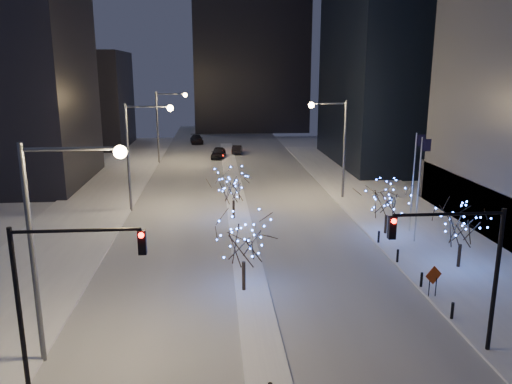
{
  "coord_description": "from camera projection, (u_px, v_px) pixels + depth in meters",
  "views": [
    {
      "loc": [
        -2.07,
        -18.97,
        12.85
      ],
      "look_at": [
        0.62,
        13.08,
        5.0
      ],
      "focal_mm": 35.0,
      "sensor_mm": 36.0,
      "label": 1
    }
  ],
  "objects": [
    {
      "name": "ground",
      "position": [
        267.0,
        376.0,
        21.58
      ],
      "size": [
        160.0,
        160.0,
        0.0
      ],
      "primitive_type": "plane",
      "color": "white",
      "rests_on": "ground"
    },
    {
      "name": "road",
      "position": [
        234.0,
        189.0,
        55.46
      ],
      "size": [
        20.0,
        130.0,
        0.02
      ],
      "primitive_type": "cube",
      "color": "silver",
      "rests_on": "ground"
    },
    {
      "name": "median",
      "position": [
        236.0,
        200.0,
        50.61
      ],
      "size": [
        2.0,
        80.0,
        0.15
      ],
      "primitive_type": "cube",
      "color": "white",
      "rests_on": "ground"
    },
    {
      "name": "east_sidewalk",
      "position": [
        418.0,
        226.0,
        42.15
      ],
      "size": [
        10.0,
        90.0,
        0.15
      ],
      "primitive_type": "cube",
      "color": "white",
      "rests_on": "ground"
    },
    {
      "name": "west_sidewalk",
      "position": [
        67.0,
        235.0,
        39.79
      ],
      "size": [
        8.0,
        90.0,
        0.15
      ],
      "primitive_type": "cube",
      "color": "white",
      "rests_on": "ground"
    },
    {
      "name": "filler_west_far",
      "position": [
        74.0,
        100.0,
        85.34
      ],
      "size": [
        18.0,
        16.0,
        16.0
      ],
      "primitive_type": "cube",
      "color": "black",
      "rests_on": "ground"
    },
    {
      "name": "horizon_block",
      "position": [
        250.0,
        31.0,
        106.16
      ],
      "size": [
        24.0,
        14.0,
        42.0
      ],
      "primitive_type": "cube",
      "color": "black",
      "rests_on": "ground"
    },
    {
      "name": "street_lamp_w_near",
      "position": [
        55.0,
        224.0,
        21.25
      ],
      "size": [
        4.4,
        0.56,
        10.0
      ],
      "color": "#595E66",
      "rests_on": "ground"
    },
    {
      "name": "street_lamp_w_mid",
      "position": [
        139.0,
        142.0,
        45.45
      ],
      "size": [
        4.4,
        0.56,
        10.0
      ],
      "color": "#595E66",
      "rests_on": "ground"
    },
    {
      "name": "street_lamp_w_far",
      "position": [
        165.0,
        117.0,
        69.66
      ],
      "size": [
        4.4,
        0.56,
        10.0
      ],
      "color": "#595E66",
      "rests_on": "ground"
    },
    {
      "name": "street_lamp_east",
      "position": [
        336.0,
        136.0,
        49.92
      ],
      "size": [
        3.9,
        0.56,
        10.0
      ],
      "color": "#595E66",
      "rests_on": "ground"
    },
    {
      "name": "traffic_signal_west",
      "position": [
        56.0,
        280.0,
        19.76
      ],
      "size": [
        5.26,
        0.43,
        7.0
      ],
      "color": "black",
      "rests_on": "ground"
    },
    {
      "name": "traffic_signal_east",
      "position": [
        465.0,
        258.0,
        22.14
      ],
      "size": [
        5.26,
        0.43,
        7.0
      ],
      "color": "black",
      "rests_on": "ground"
    },
    {
      "name": "flagpoles",
      "position": [
        417.0,
        178.0,
        38.23
      ],
      "size": [
        1.35,
        2.6,
        8.0
      ],
      "color": "silver",
      "rests_on": "east_sidewalk"
    },
    {
      "name": "bollards",
      "position": [
        409.0,
        267.0,
        31.95
      ],
      "size": [
        0.16,
        12.16,
        0.9
      ],
      "color": "black",
      "rests_on": "east_sidewalk"
    },
    {
      "name": "car_near",
      "position": [
        218.0,
        153.0,
        75.01
      ],
      "size": [
        2.52,
        5.01,
        1.64
      ],
      "primitive_type": "imported",
      "rotation": [
        0.0,
        0.0,
        -0.13
      ],
      "color": "black",
      "rests_on": "ground"
    },
    {
      "name": "car_mid",
      "position": [
        237.0,
        149.0,
        79.17
      ],
      "size": [
        1.93,
        4.2,
        1.33
      ],
      "primitive_type": "imported",
      "rotation": [
        0.0,
        0.0,
        3.01
      ],
      "color": "black",
      "rests_on": "ground"
    },
    {
      "name": "car_far",
      "position": [
        197.0,
        139.0,
        90.0
      ],
      "size": [
        2.63,
        5.41,
        1.52
      ],
      "primitive_type": "imported",
      "rotation": [
        0.0,
        0.0,
        0.1
      ],
      "color": "black",
      "rests_on": "ground"
    },
    {
      "name": "holiday_tree_median_near",
      "position": [
        243.0,
        241.0,
        28.99
      ],
      "size": [
        3.97,
        3.97,
        4.64
      ],
      "color": "black",
      "rests_on": "median"
    },
    {
      "name": "holiday_tree_median_far",
      "position": [
        233.0,
        186.0,
        43.51
      ],
      "size": [
        4.19,
        4.19,
        4.48
      ],
      "color": "black",
      "rests_on": "median"
    },
    {
      "name": "holiday_tree_plaza_near",
      "position": [
        462.0,
        225.0,
        32.53
      ],
      "size": [
        4.11,
        4.11,
        4.5
      ],
      "color": "black",
      "rests_on": "east_sidewalk"
    },
    {
      "name": "holiday_tree_plaza_far",
      "position": [
        387.0,
        198.0,
        39.37
      ],
      "size": [
        4.77,
        4.77,
        4.55
      ],
      "color": "black",
      "rests_on": "east_sidewalk"
    },
    {
      "name": "construction_sign",
      "position": [
        433.0,
        278.0,
        28.58
      ],
      "size": [
        1.1,
        0.36,
        1.88
      ],
      "rotation": [
        0.0,
        0.0,
        0.28
      ],
      "color": "black",
      "rests_on": "east_sidewalk"
    }
  ]
}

